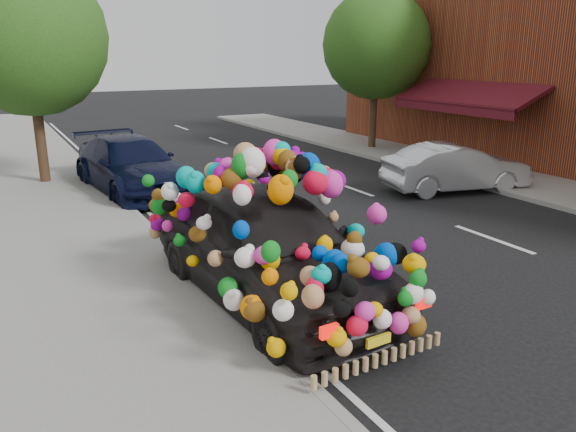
% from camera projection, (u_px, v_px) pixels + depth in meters
% --- Properties ---
extents(ground, '(100.00, 100.00, 0.00)m').
position_uv_depth(ground, '(344.00, 271.00, 9.68)').
color(ground, black).
rests_on(ground, ground).
extents(sidewalk, '(4.00, 60.00, 0.12)m').
position_uv_depth(sidewalk, '(83.00, 322.00, 7.70)').
color(sidewalk, gray).
rests_on(sidewalk, ground).
extents(kerb, '(0.15, 60.00, 0.13)m').
position_uv_depth(kerb, '(216.00, 294.00, 8.59)').
color(kerb, gray).
rests_on(kerb, ground).
extents(footpath_far, '(3.00, 40.00, 0.12)m').
position_uv_depth(footpath_far, '(525.00, 183.00, 15.94)').
color(footpath_far, gray).
rests_on(footpath_far, ground).
extents(lane_markings, '(6.00, 50.00, 0.01)m').
position_uv_depth(lane_markings, '(493.00, 239.00, 11.32)').
color(lane_markings, silver).
rests_on(lane_markings, ground).
extents(tree_near_sidewalk, '(4.20, 4.20, 6.13)m').
position_uv_depth(tree_near_sidewalk, '(28.00, 37.00, 14.84)').
color(tree_near_sidewalk, '#332114').
rests_on(tree_near_sidewalk, ground).
extents(tree_far_b, '(4.00, 4.00, 5.90)m').
position_uv_depth(tree_far_b, '(376.00, 45.00, 20.69)').
color(tree_far_b, '#332114').
rests_on(tree_far_b, ground).
extents(plush_art_car, '(2.66, 5.34, 2.36)m').
position_uv_depth(plush_art_car, '(268.00, 222.00, 8.23)').
color(plush_art_car, black).
rests_on(plush_art_car, ground).
extents(navy_sedan, '(2.53, 5.17, 1.45)m').
position_uv_depth(navy_sedan, '(131.00, 165.00, 15.03)').
color(navy_sedan, black).
rests_on(navy_sedan, ground).
extents(silver_hatchback, '(4.11, 2.21, 1.29)m').
position_uv_depth(silver_hatchback, '(456.00, 168.00, 15.09)').
color(silver_hatchback, silver).
rests_on(silver_hatchback, ground).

